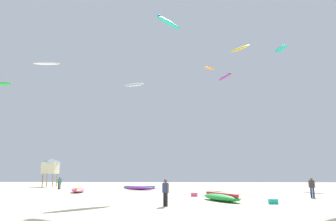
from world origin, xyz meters
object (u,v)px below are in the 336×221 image
at_px(gear_bag, 194,195).
at_px(kite_aloft_8, 240,49).
at_px(kite_aloft_1, 134,85).
at_px(kite_grounded_mid, 139,188).
at_px(person_foreground, 165,190).
at_px(person_midground, 59,182).
at_px(kite_aloft_6, 281,49).
at_px(person_left, 312,186).
at_px(kite_aloft_5, 46,64).
at_px(lifeguard_tower, 51,166).
at_px(kite_aloft_9, 169,23).
at_px(kite_aloft_4, 209,68).
at_px(kite_aloft_3, 0,84).
at_px(kite_grounded_near, 78,190).
at_px(cooler_box, 273,201).
at_px(kite_grounded_far, 221,197).
at_px(kite_aloft_0, 225,77).

relative_size(gear_bag, kite_aloft_8, 0.15).
bearing_deg(kite_aloft_1, kite_grounded_mid, -57.49).
relative_size(person_foreground, person_midground, 1.02).
xyz_separation_m(kite_aloft_6, kite_aloft_8, (-8.08, -4.03, -1.42)).
height_order(person_midground, person_left, person_left).
bearing_deg(kite_aloft_5, gear_bag, -36.94).
relative_size(person_midground, lifeguard_tower, 0.37).
bearing_deg(kite_aloft_9, person_midground, 163.91).
distance_m(person_left, kite_aloft_4, 27.90).
bearing_deg(kite_aloft_3, kite_aloft_8, 26.64).
xyz_separation_m(kite_aloft_4, kite_aloft_5, (-24.09, -4.23, -0.26)).
xyz_separation_m(kite_aloft_5, kite_aloft_6, (37.71, 12.11, 6.37)).
bearing_deg(lifeguard_tower, kite_grounded_near, -57.25).
bearing_deg(gear_bag, lifeguard_tower, 136.93).
relative_size(person_foreground, cooler_box, 2.83).
xyz_separation_m(kite_grounded_mid, cooler_box, (11.03, -17.31, -0.08)).
bearing_deg(kite_aloft_6, kite_aloft_5, -162.19).
bearing_deg(lifeguard_tower, person_midground, -59.60).
distance_m(kite_aloft_1, kite_aloft_4, 13.72).
bearing_deg(kite_aloft_1, lifeguard_tower, 152.65).
relative_size(kite_grounded_far, kite_aloft_1, 1.71).
xyz_separation_m(cooler_box, kite_aloft_6, (11.93, 34.59, 23.98)).
bearing_deg(kite_grounded_far, kite_aloft_9, 109.07).
bearing_deg(kite_aloft_9, kite_grounded_mid, 143.39).
bearing_deg(kite_aloft_8, kite_aloft_5, -164.74).
distance_m(person_left, gear_bag, 9.51).
height_order(person_left, kite_grounded_near, person_left).
bearing_deg(kite_aloft_4, person_foreground, -100.07).
bearing_deg(kite_aloft_3, cooler_box, -27.90).
xyz_separation_m(person_midground, kite_aloft_4, (19.51, 8.12, 17.12)).
bearing_deg(kite_aloft_4, kite_grounded_mid, -134.78).
bearing_deg(person_left, person_midground, -79.33).
xyz_separation_m(gear_bag, kite_aloft_5, (-20.94, 15.74, 17.60)).
relative_size(cooler_box, kite_aloft_3, 0.19).
bearing_deg(person_midground, cooler_box, -160.65).
xyz_separation_m(kite_grounded_mid, kite_aloft_0, (12.42, 14.79, 18.01)).
relative_size(kite_aloft_3, kite_aloft_8, 0.77).
xyz_separation_m(lifeguard_tower, kite_aloft_6, (37.60, 8.39, 21.08)).
distance_m(kite_aloft_0, kite_aloft_8, 5.33).
bearing_deg(kite_aloft_4, cooler_box, -86.36).
distance_m(person_foreground, gear_bag, 8.85).
relative_size(person_foreground, kite_aloft_3, 0.54).
bearing_deg(person_midground, kite_aloft_5, 20.27).
distance_m(person_midground, kite_aloft_6, 43.51).
bearing_deg(kite_aloft_8, kite_aloft_4, -145.21).
bearing_deg(kite_grounded_mid, person_foreground, -77.49).
bearing_deg(kite_grounded_far, person_left, 24.35).
height_order(lifeguard_tower, kite_aloft_0, kite_aloft_0).
height_order(kite_aloft_0, kite_aloft_9, kite_aloft_9).
xyz_separation_m(cooler_box, kite_aloft_3, (-27.76, 14.70, 12.36)).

